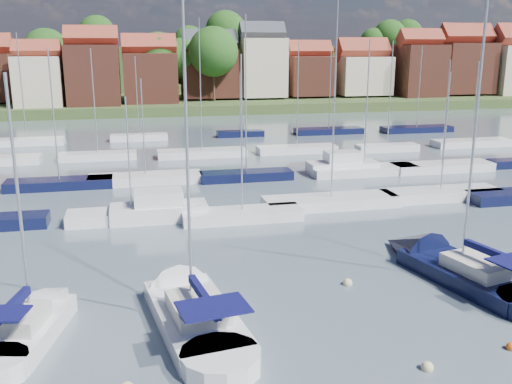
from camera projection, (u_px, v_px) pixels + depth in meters
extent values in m
plane|color=#44535C|center=(199.00, 164.00, 61.95)|extent=(260.00, 260.00, 0.00)
cube|color=silver|center=(29.00, 334.00, 24.88)|extent=(3.66, 6.12, 1.20)
cone|color=silver|center=(58.00, 299.00, 28.34)|extent=(2.97, 3.27, 2.39)
cube|color=beige|center=(23.00, 318.00, 24.26)|extent=(2.18, 2.71, 0.70)
cylinder|color=#B2B2B7|center=(19.00, 202.00, 23.79)|extent=(0.14, 0.14, 10.60)
cylinder|color=#B2B2B7|center=(13.00, 309.00, 23.27)|extent=(0.84, 3.11, 0.10)
cube|color=#0D0D41|center=(12.00, 305.00, 23.24)|extent=(1.00, 3.01, 0.35)
cube|color=#0D0D41|center=(0.00, 313.00, 22.20)|extent=(2.31, 1.87, 0.08)
cube|color=silver|center=(195.00, 321.00, 26.04)|extent=(4.39, 8.27, 1.20)
cone|color=silver|center=(172.00, 281.00, 30.49)|extent=(3.80, 4.27, 3.28)
cylinder|color=silver|center=(221.00, 365.00, 22.47)|extent=(3.72, 3.72, 1.20)
cube|color=beige|center=(198.00, 307.00, 25.30)|extent=(2.75, 3.58, 0.70)
cylinder|color=#B2B2B7|center=(187.00, 149.00, 24.56)|extent=(0.14, 0.14, 14.58)
cylinder|color=#B2B2B7|center=(204.00, 300.00, 24.10)|extent=(0.74, 4.34, 0.10)
cube|color=#0D0D41|center=(204.00, 296.00, 24.06)|extent=(0.90, 4.16, 0.35)
cube|color=#0D0D41|center=(213.00, 307.00, 22.74)|extent=(3.05, 2.35, 0.08)
cube|color=black|center=(469.00, 278.00, 30.83)|extent=(5.07, 8.56, 1.20)
cone|color=black|center=(407.00, 249.00, 35.21)|extent=(4.14, 4.55, 3.34)
cube|color=beige|center=(478.00, 265.00, 30.10)|extent=(3.04, 3.78, 0.70)
cylinder|color=#B2B2B7|center=(475.00, 126.00, 29.27)|extent=(0.14, 0.14, 15.18)
cylinder|color=#B2B2B7|center=(497.00, 257.00, 28.92)|extent=(1.11, 4.36, 0.10)
cube|color=#0D0D41|center=(497.00, 254.00, 28.88)|extent=(1.25, 4.19, 0.35)
sphere|color=beige|center=(427.00, 369.00, 22.62)|extent=(0.49, 0.49, 0.49)
sphere|color=beige|center=(348.00, 285.00, 30.61)|extent=(0.51, 0.51, 0.51)
sphere|color=#D85914|center=(511.00, 349.00, 24.12)|extent=(0.42, 0.42, 0.42)
sphere|color=beige|center=(214.00, 352.00, 23.89)|extent=(0.49, 0.49, 0.49)
cube|color=silver|center=(132.00, 216.00, 41.63)|extent=(9.22, 2.58, 1.00)
cylinder|color=#B2B2B7|center=(128.00, 155.00, 40.48)|extent=(0.12, 0.12, 8.18)
cube|color=silver|center=(242.00, 216.00, 41.76)|extent=(8.78, 2.46, 1.00)
cylinder|color=#B2B2B7|center=(242.00, 134.00, 40.25)|extent=(0.12, 0.12, 11.06)
cube|color=silver|center=(331.00, 203.00, 45.27)|extent=(10.79, 3.02, 1.00)
cylinder|color=#B2B2B7|center=(334.00, 102.00, 43.28)|extent=(0.12, 0.12, 14.87)
cube|color=silver|center=(440.00, 195.00, 47.62)|extent=(10.13, 2.84, 1.00)
cylinder|color=#B2B2B7|center=(445.00, 132.00, 46.29)|extent=(0.12, 0.12, 9.59)
cube|color=silver|center=(159.00, 214.00, 41.81)|extent=(7.00, 2.60, 1.40)
cube|color=silver|center=(158.00, 199.00, 41.53)|extent=(3.50, 2.20, 1.30)
cube|color=black|center=(60.00, 184.00, 51.16)|extent=(9.30, 2.60, 1.00)
cylinder|color=#B2B2B7|center=(54.00, 115.00, 49.60)|extent=(0.12, 0.12, 11.48)
cube|color=silver|center=(146.00, 179.00, 53.08)|extent=(10.40, 2.91, 1.00)
cylinder|color=#B2B2B7|center=(143.00, 127.00, 51.86)|extent=(0.12, 0.12, 8.77)
cube|color=black|center=(246.00, 176.00, 54.33)|extent=(8.80, 2.46, 1.00)
cylinder|color=#B2B2B7|center=(246.00, 95.00, 52.41)|extent=(0.12, 0.12, 14.33)
cube|color=silver|center=(364.00, 171.00, 56.67)|extent=(10.73, 3.00, 1.00)
cylinder|color=#B2B2B7|center=(367.00, 105.00, 55.03)|extent=(0.12, 0.12, 12.14)
cube|color=silver|center=(442.00, 168.00, 58.23)|extent=(10.48, 2.93, 1.00)
cylinder|color=#B2B2B7|center=(446.00, 112.00, 56.82)|extent=(0.12, 0.12, 10.28)
cube|color=silver|center=(342.00, 169.00, 57.03)|extent=(7.00, 2.60, 1.40)
cube|color=silver|center=(343.00, 158.00, 56.76)|extent=(3.50, 2.20, 1.30)
cube|color=silver|center=(98.00, 157.00, 63.89)|extent=(8.49, 2.38, 1.00)
cylinder|color=#B2B2B7|center=(94.00, 101.00, 62.35)|extent=(0.12, 0.12, 11.31)
cube|color=silver|center=(202.00, 154.00, 65.60)|extent=(10.16, 2.85, 1.00)
cylinder|color=#B2B2B7|center=(200.00, 85.00, 63.65)|extent=(0.12, 0.12, 14.59)
cube|color=silver|center=(297.00, 150.00, 68.06)|extent=(9.53, 2.67, 1.00)
cylinder|color=#B2B2B7|center=(298.00, 95.00, 66.44)|extent=(0.12, 0.12, 11.91)
cube|color=silver|center=(387.00, 148.00, 69.00)|extent=(7.62, 2.13, 1.00)
cylinder|color=#B2B2B7|center=(390.00, 94.00, 67.36)|extent=(0.12, 0.12, 12.13)
cube|color=silver|center=(471.00, 143.00, 72.52)|extent=(10.17, 2.85, 1.00)
cylinder|color=#B2B2B7|center=(475.00, 101.00, 71.18)|extent=(0.12, 0.12, 9.73)
cube|color=silver|center=(27.00, 142.00, 73.35)|extent=(9.24, 2.59, 1.00)
cylinder|color=#B2B2B7|center=(21.00, 87.00, 71.58)|extent=(0.12, 0.12, 13.17)
cube|color=silver|center=(139.00, 138.00, 76.98)|extent=(7.57, 2.12, 1.00)
cylinder|color=#B2B2B7|center=(137.00, 96.00, 75.57)|extent=(0.12, 0.12, 10.24)
cube|color=black|center=(240.00, 134.00, 80.01)|extent=(6.58, 1.84, 1.00)
cylinder|color=#B2B2B7|center=(240.00, 102.00, 78.89)|extent=(0.12, 0.12, 8.01)
cube|color=black|center=(329.00, 131.00, 82.64)|extent=(9.92, 2.78, 1.00)
cylinder|color=#B2B2B7|center=(330.00, 90.00, 81.15)|extent=(0.12, 0.12, 10.92)
cube|color=black|center=(417.00, 130.00, 84.41)|extent=(10.55, 2.95, 1.00)
cylinder|color=#B2B2B7|center=(420.00, 87.00, 82.85)|extent=(0.12, 0.12, 11.51)
cube|color=#3A4924|center=(161.00, 98.00, 134.72)|extent=(200.00, 70.00, 3.00)
cube|color=#3A4924|center=(155.00, 73.00, 157.19)|extent=(200.00, 60.00, 14.00)
cube|color=beige|center=(40.00, 82.00, 102.10)|extent=(8.09, 8.80, 8.96)
cube|color=brown|center=(37.00, 51.00, 100.73)|extent=(8.25, 4.00, 4.00)
cube|color=brown|center=(94.00, 75.00, 104.67)|extent=(9.36, 10.17, 10.97)
cube|color=brown|center=(91.00, 38.00, 103.01)|extent=(9.54, 4.63, 4.63)
cube|color=brown|center=(150.00, 78.00, 108.60)|extent=(9.90, 8.56, 9.42)
cube|color=brown|center=(149.00, 46.00, 107.12)|extent=(10.10, 4.90, 4.90)
cube|color=brown|center=(210.00, 73.00, 115.68)|extent=(10.59, 8.93, 9.49)
cube|color=#383A42|center=(209.00, 43.00, 114.17)|extent=(10.80, 5.24, 5.24)
cube|color=beige|center=(262.00, 68.00, 116.79)|extent=(9.01, 8.61, 11.65)
cube|color=#383A42|center=(262.00, 33.00, 115.06)|extent=(9.19, 4.46, 4.46)
cube|color=brown|center=(309.00, 76.00, 120.54)|extent=(9.10, 9.34, 8.00)
cube|color=brown|center=(309.00, 51.00, 119.26)|extent=(9.28, 4.50, 4.50)
cube|color=beige|center=(362.00, 76.00, 122.60)|extent=(10.86, 9.59, 7.88)
cube|color=brown|center=(363.00, 50.00, 121.28)|extent=(11.07, 5.37, 5.37)
cube|color=brown|center=(418.00, 71.00, 122.27)|extent=(9.18, 9.96, 10.97)
cube|color=brown|center=(420.00, 39.00, 120.61)|extent=(9.36, 4.54, 4.54)
cube|color=brown|center=(463.00, 68.00, 125.72)|extent=(11.39, 9.67, 10.76)
cube|color=brown|center=(466.00, 36.00, 124.03)|extent=(11.62, 5.64, 5.64)
cylinder|color=#382619|center=(388.00, 61.00, 142.96)|extent=(0.50, 0.50, 4.47)
sphere|color=#2A5A1C|center=(390.00, 36.00, 141.44)|extent=(8.18, 8.18, 8.18)
cylinder|color=#382619|center=(183.00, 89.00, 114.62)|extent=(0.50, 0.50, 4.46)
sphere|color=#2A5A1C|center=(182.00, 59.00, 113.10)|extent=(8.15, 8.15, 8.15)
cylinder|color=#382619|center=(226.00, 62.00, 132.64)|extent=(0.50, 0.50, 5.15)
sphere|color=#2A5A1C|center=(226.00, 31.00, 130.90)|extent=(9.41, 9.41, 9.41)
cylinder|color=#382619|center=(99.00, 62.00, 129.18)|extent=(0.50, 0.50, 4.56)
sphere|color=#2A5A1C|center=(97.00, 34.00, 127.63)|extent=(8.34, 8.34, 8.34)
cylinder|color=#382619|center=(49.00, 87.00, 117.84)|extent=(0.50, 0.50, 5.15)
sphere|color=#2A5A1C|center=(46.00, 52.00, 116.09)|extent=(9.42, 9.42, 9.42)
cylinder|color=#382619|center=(226.00, 87.00, 125.13)|extent=(0.50, 0.50, 3.77)
sphere|color=#2A5A1C|center=(226.00, 64.00, 123.85)|extent=(6.89, 6.89, 6.89)
cylinder|color=#382619|center=(214.00, 89.00, 110.95)|extent=(0.50, 0.50, 5.21)
sphere|color=#2A5A1C|center=(213.00, 52.00, 109.18)|extent=(9.53, 9.53, 9.53)
cylinder|color=#382619|center=(433.00, 87.00, 132.24)|extent=(0.50, 0.50, 2.97)
sphere|color=#2A5A1C|center=(435.00, 69.00, 131.23)|extent=(5.44, 5.44, 5.44)
cylinder|color=#382619|center=(160.00, 90.00, 111.56)|extent=(0.50, 0.50, 4.84)
sphere|color=#2A5A1C|center=(159.00, 55.00, 109.92)|extent=(8.85, 8.85, 8.85)
cylinder|color=#382619|center=(372.00, 63.00, 142.40)|extent=(0.50, 0.50, 3.72)
sphere|color=#2A5A1C|center=(374.00, 42.00, 141.14)|extent=(6.80, 6.80, 6.80)
cylinder|color=#382619|center=(418.00, 87.00, 123.39)|extent=(0.50, 0.50, 4.05)
sphere|color=#2A5A1C|center=(420.00, 61.00, 122.02)|extent=(7.40, 7.40, 7.40)
cylinder|color=#382619|center=(190.00, 66.00, 130.72)|extent=(0.50, 0.50, 3.93)
sphere|color=#2A5A1C|center=(190.00, 42.00, 129.38)|extent=(7.19, 7.19, 7.19)
cylinder|color=#382619|center=(306.00, 88.00, 124.31)|extent=(0.50, 0.50, 3.82)
sphere|color=#2A5A1C|center=(307.00, 63.00, 123.02)|extent=(6.99, 6.99, 6.99)
cylinder|color=#382619|center=(74.00, 95.00, 107.77)|extent=(0.50, 0.50, 3.48)
sphere|color=#2A5A1C|center=(72.00, 69.00, 106.59)|extent=(6.37, 6.37, 6.37)
cylinder|color=#382619|center=(413.00, 87.00, 132.45)|extent=(0.50, 0.50, 2.99)
sphere|color=#2A5A1C|center=(415.00, 69.00, 131.44)|extent=(5.46, 5.46, 5.46)
cylinder|color=#382619|center=(182.00, 91.00, 117.74)|extent=(0.50, 0.50, 3.25)
sphere|color=#2A5A1C|center=(182.00, 70.00, 116.64)|extent=(5.94, 5.94, 5.94)
cylinder|color=#382619|center=(149.00, 92.00, 118.00)|extent=(0.50, 0.50, 2.98)
sphere|color=#2A5A1C|center=(148.00, 72.00, 116.99)|extent=(5.46, 5.46, 5.46)
cylinder|color=#382619|center=(406.00, 57.00, 150.27)|extent=(0.50, 0.50, 4.29)
sphere|color=#2A5A1C|center=(407.00, 34.00, 148.82)|extent=(7.84, 7.84, 7.84)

